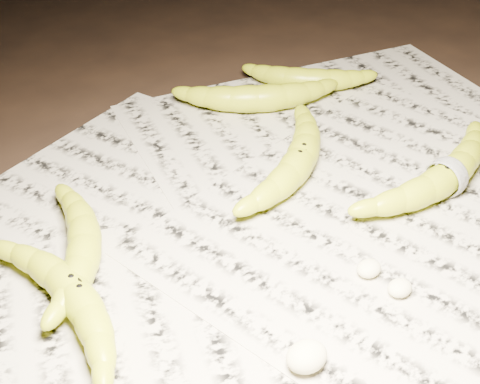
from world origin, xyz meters
TOP-DOWN VIEW (x-y plane):
  - ground at (0.00, 0.00)m, footprint 3.00×3.00m
  - newspaper_patch at (0.04, 0.02)m, footprint 0.90×0.70m
  - banana_left_a at (-0.21, 0.03)m, footprint 0.06×0.21m
  - banana_left_b at (-0.17, 0.09)m, footprint 0.15×0.20m
  - banana_center at (0.12, 0.07)m, footprint 0.23×0.17m
  - banana_taped at (0.24, -0.07)m, footprint 0.25×0.09m
  - banana_upper_a at (0.19, 0.23)m, footprint 0.21×0.17m
  - banana_upper_b at (0.29, 0.23)m, footprint 0.16×0.17m
  - measuring_tape at (0.24, -0.07)m, footprint 0.01×0.05m
  - flesh_chunk_a at (-0.08, -0.17)m, footprint 0.04×0.03m
  - flesh_chunk_b at (0.06, -0.12)m, footprint 0.03×0.02m
  - flesh_chunk_c at (0.06, -0.16)m, footprint 0.03×0.02m

SIDE VIEW (x-z plane):
  - ground at x=0.00m, z-range 0.00..0.00m
  - newspaper_patch at x=0.04m, z-range 0.00..0.01m
  - flesh_chunk_c at x=0.06m, z-range 0.01..0.02m
  - flesh_chunk_b at x=0.06m, z-range 0.01..0.02m
  - flesh_chunk_a at x=-0.08m, z-range 0.01..0.03m
  - banana_upper_b at x=0.29m, z-range 0.01..0.04m
  - banana_left_a at x=-0.21m, z-range 0.01..0.05m
  - banana_left_b at x=-0.17m, z-range 0.01..0.05m
  - banana_upper_a at x=0.19m, z-range 0.01..0.05m
  - banana_taped at x=0.24m, z-range 0.01..0.05m
  - measuring_tape at x=0.24m, z-range 0.00..0.05m
  - banana_center at x=0.12m, z-range 0.01..0.05m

